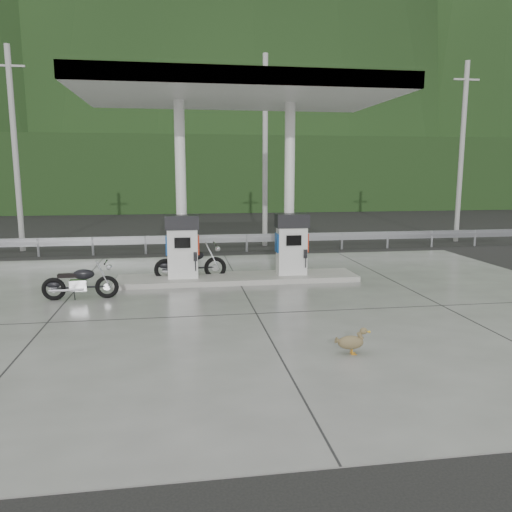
{
  "coord_description": "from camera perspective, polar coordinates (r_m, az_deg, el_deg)",
  "views": [
    {
      "loc": [
        -1.67,
        -11.76,
        3.18
      ],
      "look_at": [
        0.3,
        1.0,
        1.0
      ],
      "focal_mm": 35.0,
      "sensor_mm": 36.0,
      "label": 1
    }
  ],
  "objects": [
    {
      "name": "canopy_column_right",
      "position": [
        15.03,
        3.83,
        7.62
      ],
      "size": [
        0.3,
        0.3,
        5.0
      ],
      "primitive_type": "cylinder",
      "color": "white",
      "rests_on": "pump_island"
    },
    {
      "name": "ground",
      "position": [
        12.29,
        -0.68,
        -5.41
      ],
      "size": [
        160.0,
        160.0,
        0.0
      ],
      "primitive_type": "plane",
      "color": "black",
      "rests_on": "ground"
    },
    {
      "name": "gas_pump_right",
      "position": [
        14.78,
        4.1,
        1.35
      ],
      "size": [
        0.95,
        0.55,
        1.8
      ],
      "primitive_type": null,
      "color": "silver",
      "rests_on": "pump_island"
    },
    {
      "name": "pump_island",
      "position": [
        14.68,
        -2.05,
        -2.55
      ],
      "size": [
        7.0,
        1.4,
        0.15
      ],
      "primitive_type": "cube",
      "color": "#9D9A92",
      "rests_on": "forecourt_apron"
    },
    {
      "name": "utility_pole_a",
      "position": [
        22.2,
        -25.82,
        10.76
      ],
      "size": [
        0.22,
        0.22,
        8.0
      ],
      "primitive_type": "cylinder",
      "color": "#979892",
      "rests_on": "ground"
    },
    {
      "name": "forecourt_apron",
      "position": [
        12.29,
        -0.68,
        -5.36
      ],
      "size": [
        18.0,
        14.0,
        0.02
      ],
      "primitive_type": "cube",
      "color": "slate",
      "rests_on": "ground"
    },
    {
      "name": "forested_hills",
      "position": [
        71.85,
        -7.48,
        6.96
      ],
      "size": [
        100.0,
        40.0,
        140.0
      ],
      "primitive_type": null,
      "color": "black",
      "rests_on": "ground"
    },
    {
      "name": "duck",
      "position": [
        9.02,
        10.76,
        -9.72
      ],
      "size": [
        0.57,
        0.19,
        0.41
      ],
      "primitive_type": null,
      "rotation": [
        0.0,
        0.0,
        -0.05
      ],
      "color": "brown",
      "rests_on": "forecourt_apron"
    },
    {
      "name": "guardrail",
      "position": [
        19.98,
        -3.91,
        2.46
      ],
      "size": [
        26.0,
        0.16,
        1.42
      ],
      "primitive_type": null,
      "color": "gray",
      "rests_on": "ground"
    },
    {
      "name": "canopy_roof",
      "position": [
        14.52,
        -2.18,
        18.25
      ],
      "size": [
        8.5,
        5.0,
        0.4
      ],
      "primitive_type": "cube",
      "color": "white",
      "rests_on": "canopy_column_left"
    },
    {
      "name": "utility_pole_b",
      "position": [
        21.59,
        1.05,
        11.76
      ],
      "size": [
        0.22,
        0.22,
        8.0
      ],
      "primitive_type": "cylinder",
      "color": "#979892",
      "rests_on": "ground"
    },
    {
      "name": "motorcycle_right",
      "position": [
        14.89,
        -7.5,
        -0.9
      ],
      "size": [
        2.01,
        0.71,
        0.94
      ],
      "primitive_type": null,
      "rotation": [
        0.0,
        0.0,
        0.04
      ],
      "color": "black",
      "rests_on": "forecourt_apron"
    },
    {
      "name": "gas_pump_left",
      "position": [
        14.41,
        -8.4,
        1.06
      ],
      "size": [
        0.95,
        0.55,
        1.8
      ],
      "primitive_type": null,
      "color": "silver",
      "rests_on": "pump_island"
    },
    {
      "name": "utility_pole_c",
      "position": [
        24.76,
        22.43,
        10.77
      ],
      "size": [
        0.22,
        0.22,
        8.0
      ],
      "primitive_type": "cylinder",
      "color": "#979892",
      "rests_on": "ground"
    },
    {
      "name": "motorcycle_left",
      "position": [
        13.27,
        -19.44,
        -2.93
      ],
      "size": [
        1.75,
        0.6,
        0.82
      ],
      "primitive_type": null,
      "rotation": [
        0.0,
        0.0,
        0.03
      ],
      "color": "black",
      "rests_on": "forecourt_apron"
    },
    {
      "name": "tree_band",
      "position": [
        41.79,
        -6.56,
        9.27
      ],
      "size": [
        80.0,
        6.0,
        6.0
      ],
      "primitive_type": "cube",
      "color": "black",
      "rests_on": "ground"
    },
    {
      "name": "canopy_column_left",
      "position": [
        14.67,
        -8.57,
        7.49
      ],
      "size": [
        0.3,
        0.3,
        5.0
      ],
      "primitive_type": "cylinder",
      "color": "white",
      "rests_on": "pump_island"
    },
    {
      "name": "road",
      "position": [
        23.53,
        -4.62,
        1.79
      ],
      "size": [
        60.0,
        7.0,
        0.01
      ],
      "primitive_type": "cube",
      "color": "black",
      "rests_on": "ground"
    }
  ]
}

